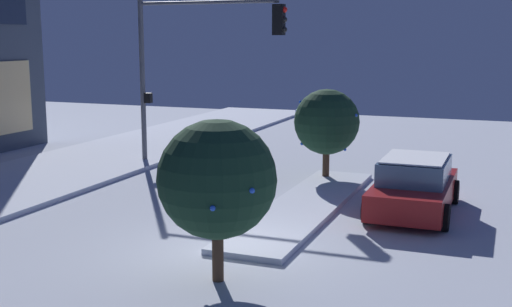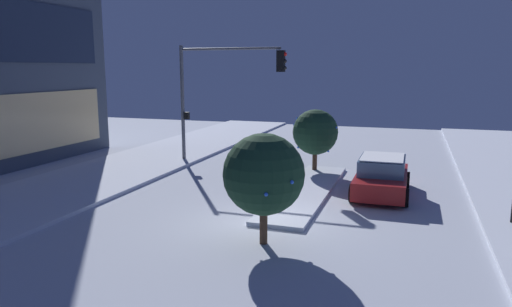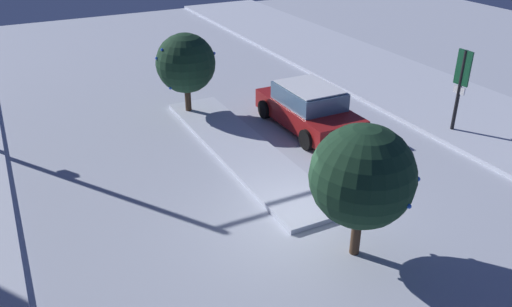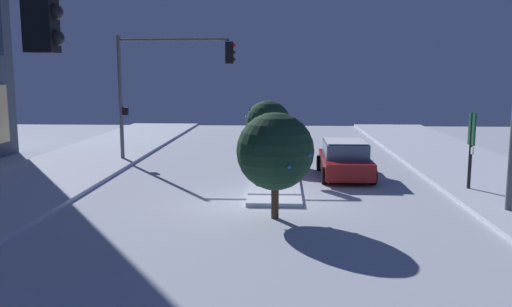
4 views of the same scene
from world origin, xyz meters
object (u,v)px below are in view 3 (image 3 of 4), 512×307
object	(u,v)px
car_near	(308,108)
traffic_light_corner_far_right	(23,8)
decorated_tree_left_of_median	(186,63)
decorated_tree_median	(362,176)
parking_info_sign	(461,82)

from	to	relation	value
car_near	traffic_light_corner_far_right	distance (m)	9.42
decorated_tree_left_of_median	traffic_light_corner_far_right	bearing A→B (deg)	84.16
car_near	decorated_tree_median	bearing A→B (deg)	156.46
decorated_tree_median	decorated_tree_left_of_median	size ratio (longest dim) A/B	1.05
parking_info_sign	traffic_light_corner_far_right	bearing A→B (deg)	-28.32
car_near	decorated_tree_left_of_median	bearing A→B (deg)	46.74
traffic_light_corner_far_right	decorated_tree_median	world-z (taller)	traffic_light_corner_far_right
car_near	traffic_light_corner_far_right	bearing A→B (deg)	66.32
traffic_light_corner_far_right	car_near	bearing A→B (deg)	-23.52
parking_info_sign	decorated_tree_left_of_median	xyz separation A→B (m)	(5.58, 7.30, 0.10)
traffic_light_corner_far_right	parking_info_sign	size ratio (longest dim) A/B	2.10
traffic_light_corner_far_right	decorated_tree_left_of_median	world-z (taller)	traffic_light_corner_far_right
car_near	decorated_tree_left_of_median	xyz separation A→B (m)	(3.01, 3.21, 1.19)
traffic_light_corner_far_right	decorated_tree_median	distance (m)	11.39
traffic_light_corner_far_right	parking_info_sign	world-z (taller)	traffic_light_corner_far_right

